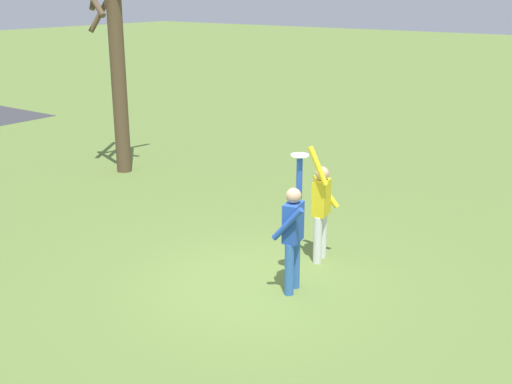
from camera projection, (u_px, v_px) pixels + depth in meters
ground_plane at (259, 284)px, 10.07m from camera, size 120.00×120.00×0.00m
person_catcher at (293, 231)px, 9.56m from camera, size 0.57×0.49×2.08m
person_defender at (321, 205)px, 10.69m from camera, size 0.60×0.51×2.04m
frisbee_disc at (300, 155)px, 9.42m from camera, size 0.27×0.27×0.02m
bare_tree_tall at (115, 44)px, 15.37m from camera, size 1.86×1.45×5.99m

